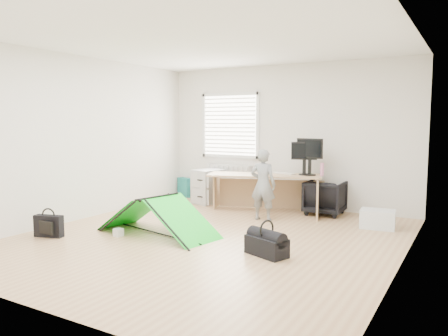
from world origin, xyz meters
The scene contains 18 objects.
ground centered at (0.00, 0.00, 0.00)m, with size 5.50×5.50×0.00m, color tan.
back_wall centered at (0.00, 2.75, 1.35)m, with size 5.00×0.02×2.70m, color silver.
window centered at (-1.20, 2.71, 1.55)m, with size 1.20×0.06×1.20m, color silver.
radiator centered at (-1.20, 2.67, 0.45)m, with size 1.00×0.12×0.60m, color silver.
desk centered at (-0.10, 2.01, 0.34)m, with size 2.01×0.64×0.68m, color tan.
filing_cabinet centered at (-1.42, 2.24, 0.34)m, with size 0.43×0.58×0.68m, color #ACAEB1.
monitor_left centered at (0.55, 2.28, 0.90)m, with size 0.45×0.10×0.43m, color black.
monitor_right centered at (0.66, 2.27, 0.92)m, with size 0.50×0.11×0.48m, color black.
keyboard centered at (0.17, 2.26, 0.69)m, with size 0.43×0.15×0.02m, color beige.
thermos centered at (0.87, 2.30, 0.80)m, with size 0.06×0.06×0.23m, color #CD7298.
office_chair centered at (0.92, 2.35, 0.30)m, with size 0.64×0.66×0.60m, color black.
person centered at (0.17, 1.40, 0.59)m, with size 0.43×0.28×1.18m, color slate.
kite centered at (-0.76, -0.21, 0.28)m, with size 1.78×0.78×0.55m, color #14D824, non-canonical shape.
storage_crate centered at (1.93, 1.77, 0.14)m, with size 0.50×0.35×0.28m, color silver.
tote_bag centered at (-2.28, 2.62, 0.21)m, with size 0.35×0.15×0.41m, color #1C7A77.
laptop_bag centered at (-2.00, -1.09, 0.15)m, with size 0.41×0.12×0.31m, color black.
white_box centered at (-1.17, -0.58, 0.06)m, with size 0.11×0.11×0.11m, color silver.
duffel_bag centered at (1.03, -0.34, 0.11)m, with size 0.52×0.27×0.23m, color black.
Camera 1 is at (3.17, -5.08, 1.62)m, focal length 35.00 mm.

